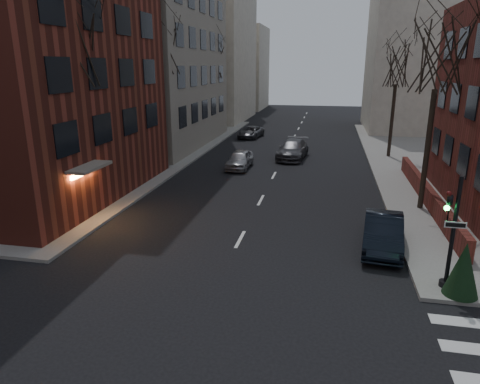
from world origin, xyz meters
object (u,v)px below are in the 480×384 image
streetlamp_near (152,116)px  parked_sedan (383,233)px  tree_left_b (162,47)px  streetlamp_far (223,96)px  tree_right_b (397,65)px  tree_right_a (439,56)px  car_lane_gray (293,149)px  traffic_signal (450,240)px  tree_left_a (70,47)px  car_lane_silver (240,159)px  evergreen_shrub (463,269)px  car_lane_far (251,132)px  tree_left_c (212,61)px

streetlamp_near → parked_sedan: size_ratio=1.39×
tree_left_b → streetlamp_far: tree_left_b is taller
tree_right_b → tree_right_a: bearing=-90.0°
car_lane_gray → traffic_signal: bearing=-65.9°
tree_left_a → car_lane_silver: bearing=63.0°
evergreen_shrub → car_lane_gray: bearing=109.2°
streetlamp_near → streetlamp_far: size_ratio=1.00×
tree_right_b → car_lane_silver: 14.95m
tree_left_a → car_lane_gray: size_ratio=1.94×
tree_right_a → car_lane_gray: bearing=123.5°
car_lane_silver → car_lane_far: 14.43m
parked_sedan → streetlamp_near: bearing=151.9°
tree_right_a → tree_left_c: bearing=128.7°
tree_left_c → car_lane_far: (4.19, -0.00, -7.42)m
streetlamp_near → car_lane_silver: size_ratio=1.55×
evergreen_shrub → tree_right_b: bearing=88.9°
tree_left_a → car_lane_far: size_ratio=2.34×
streetlamp_far → parked_sedan: bearing=-64.2°
tree_left_b → tree_left_c: (0.00, 14.00, -0.88)m
traffic_signal → parked_sedan: size_ratio=0.89×
tree_right_b → streetlamp_far: 20.01m
traffic_signal → tree_left_a: size_ratio=0.39×
car_lane_silver → streetlamp_far: bearing=109.1°
traffic_signal → tree_right_a: (0.86, 9.01, 6.12)m
streetlamp_far → parked_sedan: size_ratio=1.39×
streetlamp_far → car_lane_gray: bearing=-52.9°
parked_sedan → car_lane_gray: car_lane_gray is taller
tree_left_b → tree_right_b: tree_left_b is taller
tree_left_b → tree_right_b: 18.64m
tree_right_a → parked_sedan: tree_right_a is taller
tree_left_b → tree_right_a: 19.35m
evergreen_shrub → streetlamp_far: bearing=116.3°
car_lane_silver → car_lane_gray: (3.66, 4.42, 0.08)m
car_lane_far → car_lane_silver: bearing=-75.4°
tree_right_b → car_lane_far: bearing=149.2°
traffic_signal → car_lane_silver: size_ratio=0.98×
tree_left_a → evergreen_shrub: size_ratio=5.41×
streetlamp_near → evergreen_shrub: (16.54, -13.50, -3.14)m
tree_left_a → evergreen_shrub: bearing=-17.8°
parked_sedan → car_lane_silver: 16.19m
streetlamp_far → parked_sedan: 33.24m
tree_left_b → car_lane_gray: 13.24m
tree_left_c → tree_left_a: bearing=-90.0°
car_lane_far → parked_sedan: bearing=-61.0°
tree_left_b → evergreen_shrub: bearing=-45.6°
streetlamp_near → streetlamp_far: 20.00m
tree_left_b → tree_right_a: size_ratio=1.11×
traffic_signal → evergreen_shrub: bearing=-51.0°
tree_left_b → streetlamp_near: 6.18m
traffic_signal → tree_left_c: bearing=118.4°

